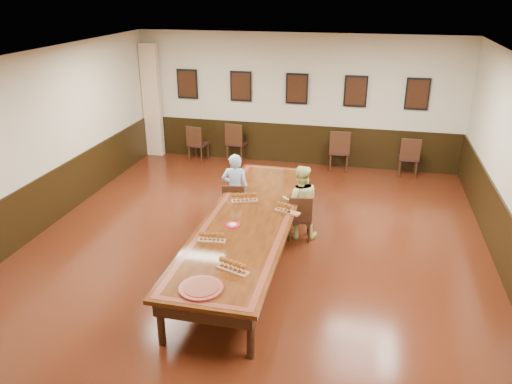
% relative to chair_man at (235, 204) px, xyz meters
% --- Properties ---
extents(floor, '(8.00, 10.00, 0.02)m').
position_rel_chair_man_xyz_m(floor, '(0.56, -1.18, -0.44)').
color(floor, black).
rests_on(floor, ground).
extents(ceiling, '(8.00, 10.00, 0.02)m').
position_rel_chair_man_xyz_m(ceiling, '(0.56, -1.18, 2.78)').
color(ceiling, white).
rests_on(ceiling, floor).
extents(wall_back, '(8.00, 0.02, 3.20)m').
position_rel_chair_man_xyz_m(wall_back, '(0.56, 3.83, 1.17)').
color(wall_back, beige).
rests_on(wall_back, floor).
extents(wall_left, '(0.02, 10.00, 3.20)m').
position_rel_chair_man_xyz_m(wall_left, '(-3.45, -1.18, 1.17)').
color(wall_left, beige).
rests_on(wall_left, floor).
extents(chair_man, '(0.46, 0.49, 0.87)m').
position_rel_chair_man_xyz_m(chair_man, '(0.00, 0.00, 0.00)').
color(chair_man, black).
rests_on(chair_man, floor).
extents(chair_woman, '(0.48, 0.51, 0.87)m').
position_rel_chair_man_xyz_m(chair_woman, '(1.27, -0.28, -0.00)').
color(chair_woman, black).
rests_on(chair_woman, floor).
extents(spare_chair_a, '(0.51, 0.54, 0.93)m').
position_rel_chair_man_xyz_m(spare_chair_a, '(-1.91, 3.44, 0.03)').
color(spare_chair_a, black).
rests_on(spare_chair_a, floor).
extents(spare_chair_b, '(0.54, 0.57, 1.00)m').
position_rel_chair_man_xyz_m(spare_chair_b, '(-0.93, 3.67, 0.07)').
color(spare_chair_b, black).
rests_on(spare_chair_b, floor).
extents(spare_chair_c, '(0.52, 0.56, 1.03)m').
position_rel_chair_man_xyz_m(spare_chair_c, '(1.69, 3.50, 0.08)').
color(spare_chair_c, black).
rests_on(spare_chair_c, floor).
extents(spare_chair_d, '(0.45, 0.49, 0.96)m').
position_rel_chair_man_xyz_m(spare_chair_d, '(3.32, 3.47, 0.05)').
color(spare_chair_d, black).
rests_on(spare_chair_d, floor).
extents(person_man, '(0.54, 0.39, 1.38)m').
position_rel_chair_man_xyz_m(person_man, '(-0.01, 0.09, 0.26)').
color(person_man, '#5588D4').
rests_on(person_man, floor).
extents(person_woman, '(0.75, 0.63, 1.35)m').
position_rel_chair_man_xyz_m(person_woman, '(1.25, -0.19, 0.24)').
color(person_woman, '#E6E991').
rests_on(person_woman, floor).
extents(pink_phone, '(0.08, 0.15, 0.01)m').
position_rel_chair_man_xyz_m(pink_phone, '(1.16, -0.84, 0.32)').
color(pink_phone, '#D14595').
rests_on(pink_phone, conference_table).
extents(curtain, '(0.45, 0.18, 2.90)m').
position_rel_chair_man_xyz_m(curtain, '(-3.19, 3.64, 1.02)').
color(curtain, tan).
rests_on(curtain, floor).
extents(wainscoting, '(8.00, 10.00, 1.00)m').
position_rel_chair_man_xyz_m(wainscoting, '(0.56, -1.18, 0.07)').
color(wainscoting, black).
rests_on(wainscoting, floor).
extents(conference_table, '(1.40, 5.00, 0.76)m').
position_rel_chair_man_xyz_m(conference_table, '(0.56, -1.18, 0.18)').
color(conference_table, '#331708').
rests_on(conference_table, floor).
extents(posters, '(6.14, 0.04, 0.74)m').
position_rel_chair_man_xyz_m(posters, '(0.56, 3.76, 1.47)').
color(posters, black).
rests_on(posters, wall_back).
extents(flight_a, '(0.48, 0.30, 0.17)m').
position_rel_chair_man_xyz_m(flight_a, '(0.34, -0.57, 0.40)').
color(flight_a, '#8E5D3B').
rests_on(flight_a, conference_table).
extents(flight_b, '(0.45, 0.27, 0.16)m').
position_rel_chair_man_xyz_m(flight_b, '(1.11, -0.84, 0.39)').
color(flight_b, '#8E5D3B').
rests_on(flight_b, conference_table).
extents(flight_c, '(0.42, 0.17, 0.15)m').
position_rel_chair_man_xyz_m(flight_c, '(0.22, -2.07, 0.39)').
color(flight_c, '#8E5D3B').
rests_on(flight_c, conference_table).
extents(flight_d, '(0.48, 0.29, 0.17)m').
position_rel_chair_man_xyz_m(flight_d, '(0.73, -2.80, 0.40)').
color(flight_d, '#8E5D3B').
rests_on(flight_d, conference_table).
extents(red_plate_grp, '(0.22, 0.22, 0.03)m').
position_rel_chair_man_xyz_m(red_plate_grp, '(0.38, -1.51, 0.33)').
color(red_plate_grp, red).
rests_on(red_plate_grp, conference_table).
extents(carved_platter, '(0.62, 0.62, 0.04)m').
position_rel_chair_man_xyz_m(carved_platter, '(0.47, -3.30, 0.34)').
color(carved_platter, '#5E1912').
rests_on(carved_platter, conference_table).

